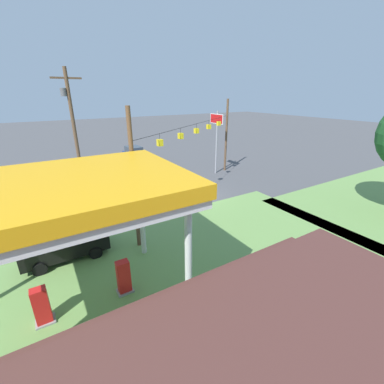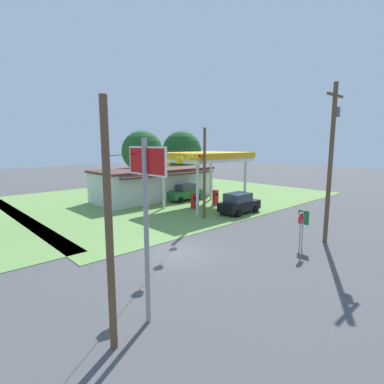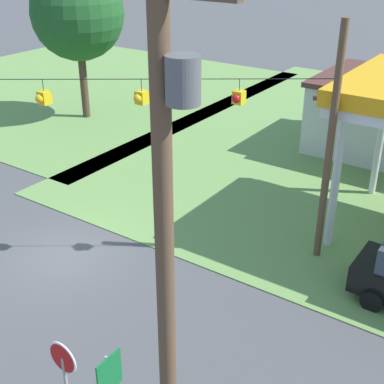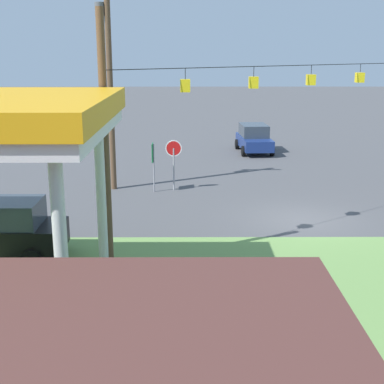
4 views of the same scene
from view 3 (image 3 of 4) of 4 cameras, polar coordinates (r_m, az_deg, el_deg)
ground_plane at (r=19.10m, az=-13.44°, el=-6.66°), size 160.00×160.00×0.00m
grass_verge_opposite_corner at (r=40.05m, az=-12.50°, el=11.09°), size 24.00×24.00×0.04m
stop_sign_roadside at (r=12.22m, az=-13.50°, el=-17.81°), size 0.80×0.08×2.50m
route_sign at (r=11.90m, az=-8.79°, el=-19.44°), size 0.10×0.70×2.40m
utility_pole_main at (r=7.87m, az=-2.66°, el=-7.79°), size 2.20×0.44×10.35m
signal_span_gantry at (r=17.15m, az=-15.01°, el=5.77°), size 14.55×10.24×7.92m
tree_west_verge at (r=31.55m, az=-12.12°, el=18.13°), size 5.16×5.16×8.54m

